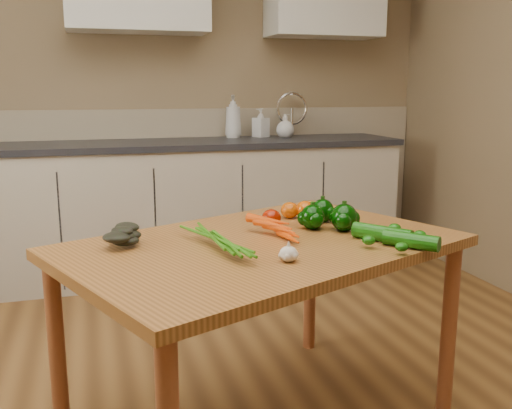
{
  "coord_description": "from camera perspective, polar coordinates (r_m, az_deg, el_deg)",
  "views": [
    {
      "loc": [
        -0.46,
        -1.59,
        1.24
      ],
      "look_at": [
        0.16,
        0.5,
        0.8
      ],
      "focal_mm": 40.0,
      "sensor_mm": 36.0,
      "label": 1
    }
  ],
  "objects": [
    {
      "name": "garlic_bulb",
      "position": [
        1.76,
        3.27,
        -4.95
      ],
      "size": [
        0.06,
        0.06,
        0.05
      ],
      "primitive_type": "ellipsoid",
      "color": "silver",
      "rests_on": "table"
    },
    {
      "name": "zucchini_b",
      "position": [
        1.97,
        15.25,
        -3.49
      ],
      "size": [
        0.16,
        0.18,
        0.05
      ],
      "primitive_type": "cylinder",
      "rotation": [
        1.57,
        0.0,
        0.7
      ],
      "color": "#0D4907",
      "rests_on": "table"
    },
    {
      "name": "carrot_bunch",
      "position": [
        1.99,
        0.27,
        -2.72
      ],
      "size": [
        0.3,
        0.27,
        0.07
      ],
      "primitive_type": null,
      "rotation": [
        0.0,
        0.0,
        0.4
      ],
      "color": "#EB4A05",
      "rests_on": "table"
    },
    {
      "name": "tomato_b",
      "position": [
        2.34,
        3.38,
        -0.57
      ],
      "size": [
        0.07,
        0.07,
        0.07
      ],
      "primitive_type": "ellipsoid",
      "color": "#C64B04",
      "rests_on": "table"
    },
    {
      "name": "tomato_a",
      "position": [
        2.19,
        1.55,
        -1.36
      ],
      "size": [
        0.07,
        0.07,
        0.07
      ],
      "primitive_type": "ellipsoid",
      "color": "#921602",
      "rests_on": "table"
    },
    {
      "name": "tomato_c",
      "position": [
        2.34,
        4.94,
        -0.52
      ],
      "size": [
        0.08,
        0.08,
        0.07
      ],
      "primitive_type": "ellipsoid",
      "color": "#C64B04",
      "rests_on": "table"
    },
    {
      "name": "counter_run",
      "position": [
        3.91,
        -6.29,
        -0.11
      ],
      "size": [
        2.84,
        0.64,
        1.14
      ],
      "color": "#B4A996",
      "rests_on": "ground"
    },
    {
      "name": "leafy_greens",
      "position": [
        1.96,
        -13.3,
        -2.84
      ],
      "size": [
        0.19,
        0.17,
        0.1
      ],
      "primitive_type": null,
      "color": "black",
      "rests_on": "table"
    },
    {
      "name": "zucchini_a",
      "position": [
        2.03,
        12.51,
        -2.87
      ],
      "size": [
        0.17,
        0.2,
        0.06
      ],
      "primitive_type": "cylinder",
      "rotation": [
        1.57,
        0.0,
        0.64
      ],
      "color": "#0D4907",
      "rests_on": "table"
    },
    {
      "name": "soap_bottle_c",
      "position": [
        4.07,
        2.94,
        7.84
      ],
      "size": [
        0.16,
        0.16,
        0.16
      ],
      "primitive_type": "imported",
      "rotation": [
        0.0,
        0.0,
        1.3
      ],
      "color": "silver",
      "rests_on": "counter_run"
    },
    {
      "name": "pepper_b",
      "position": [
        2.29,
        6.66,
        -0.62
      ],
      "size": [
        0.09,
        0.09,
        0.09
      ],
      "primitive_type": "sphere",
      "color": "black",
      "rests_on": "table"
    },
    {
      "name": "room",
      "position": [
        1.82,
        -1.98,
        11.72
      ],
      "size": [
        4.04,
        5.04,
        2.64
      ],
      "color": "brown",
      "rests_on": "ground"
    },
    {
      "name": "pepper_c",
      "position": [
        2.16,
        8.8,
        -1.29
      ],
      "size": [
        0.1,
        0.1,
        0.1
      ],
      "primitive_type": "sphere",
      "color": "black",
      "rests_on": "table"
    },
    {
      "name": "pepper_a",
      "position": [
        2.17,
        5.65,
        -1.26
      ],
      "size": [
        0.09,
        0.09,
        0.09
      ],
      "primitive_type": "sphere",
      "color": "black",
      "rests_on": "table"
    },
    {
      "name": "soap_bottle_b",
      "position": [
        4.11,
        0.48,
        8.17
      ],
      "size": [
        0.13,
        0.13,
        0.2
      ],
      "primitive_type": "imported",
      "rotation": [
        0.0,
        0.0,
        5.21
      ],
      "color": "silver",
      "rests_on": "counter_run"
    },
    {
      "name": "table",
      "position": [
        2.01,
        0.65,
        -5.9
      ],
      "size": [
        1.57,
        1.32,
        0.72
      ],
      "rotation": [
        0.0,
        0.0,
        0.4
      ],
      "color": "#A3652F",
      "rests_on": "ground"
    },
    {
      "name": "soap_bottle_a",
      "position": [
        4.05,
        -2.3,
        8.79
      ],
      "size": [
        0.14,
        0.14,
        0.3
      ],
      "primitive_type": "imported",
      "rotation": [
        0.0,
        0.0,
        5.99
      ],
      "color": "silver",
      "rests_on": "counter_run"
    }
  ]
}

